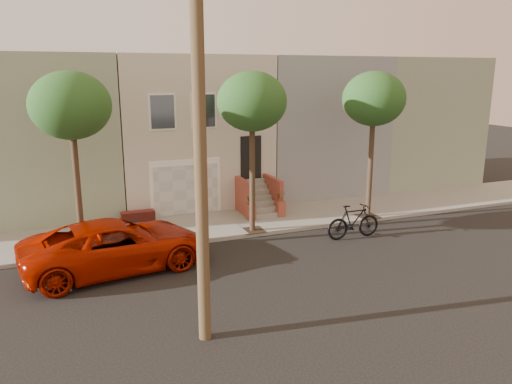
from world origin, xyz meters
name	(u,v)px	position (x,y,z in m)	size (l,w,h in m)	color
ground	(267,273)	(0.00, 0.00, 0.00)	(90.00, 90.00, 0.00)	black
sidewalk	(218,225)	(0.00, 5.35, 0.07)	(40.00, 3.70, 0.15)	gray
house_row	(183,127)	(0.00, 11.19, 3.64)	(33.10, 11.70, 7.00)	beige
tree_left	(71,107)	(-5.50, 3.90, 5.26)	(2.70, 2.57, 6.30)	#2D2116
tree_mid	(252,103)	(1.00, 3.90, 5.26)	(2.70, 2.57, 6.30)	#2D2116
tree_right	(374,100)	(6.50, 3.90, 5.26)	(2.70, 2.57, 6.30)	#2D2116
pickup_truck	(117,245)	(-4.49, 2.09, 0.84)	(2.78, 6.03, 1.67)	#A71400
motorcycle	(354,221)	(4.50, 1.95, 0.69)	(0.65, 2.29, 1.37)	black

